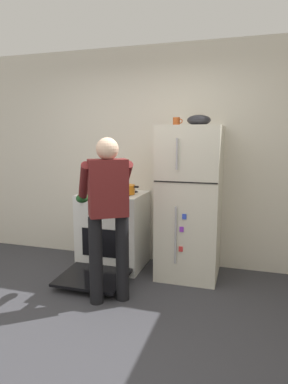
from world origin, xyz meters
TOP-DOWN VIEW (x-y plane):
  - ground at (0.00, 0.00)m, footprint 8.00×8.00m
  - kitchen_wall_back at (0.00, 1.95)m, footprint 6.00×0.10m
  - refrigerator at (0.54, 1.57)m, footprint 0.68×0.72m
  - stove_range at (-0.41, 1.55)m, footprint 0.76×1.23m
  - person_cook at (-0.11, 0.72)m, footprint 0.67×0.73m
  - red_pot at (-0.25, 1.52)m, footprint 0.36×0.26m
  - coffee_mug at (0.36, 1.62)m, footprint 0.11×0.08m
  - pepper_mill at (-0.71, 1.77)m, footprint 0.05×0.05m
  - mixing_bowl at (0.62, 1.57)m, footprint 0.26×0.26m

SIDE VIEW (x-z plane):
  - ground at x=0.00m, z-range 0.00..0.00m
  - stove_range at x=-0.41m, z-range -0.01..0.92m
  - refrigerator at x=0.54m, z-range 0.00..1.73m
  - person_cook at x=-0.11m, z-range 0.16..1.76m
  - red_pot at x=-0.25m, z-range 0.93..1.04m
  - pepper_mill at x=-0.71m, z-range 0.93..1.12m
  - kitchen_wall_back at x=0.00m, z-range 0.00..2.70m
  - coffee_mug at x=0.36m, z-range 1.73..1.82m
  - mixing_bowl at x=0.62m, z-range 1.73..1.84m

